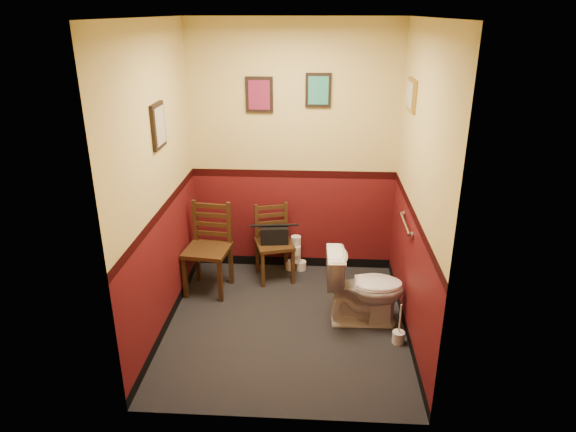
# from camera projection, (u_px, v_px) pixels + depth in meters

# --- Properties ---
(floor) EXTENTS (2.20, 2.40, 0.00)m
(floor) POSITION_uv_depth(u_px,v_px,m) (286.00, 324.00, 4.83)
(floor) COLOR black
(floor) RESTS_ON ground
(ceiling) EXTENTS (2.20, 2.40, 0.00)m
(ceiling) POSITION_uv_depth(u_px,v_px,m) (286.00, 17.00, 3.82)
(ceiling) COLOR silver
(ceiling) RESTS_ON ground
(wall_back) EXTENTS (2.20, 0.00, 2.70)m
(wall_back) POSITION_uv_depth(u_px,v_px,m) (293.00, 152.00, 5.44)
(wall_back) COLOR #501012
(wall_back) RESTS_ON ground
(wall_front) EXTENTS (2.20, 0.00, 2.70)m
(wall_front) POSITION_uv_depth(u_px,v_px,m) (274.00, 250.00, 3.22)
(wall_front) COLOR #501012
(wall_front) RESTS_ON ground
(wall_left) EXTENTS (0.00, 2.40, 2.70)m
(wall_left) POSITION_uv_depth(u_px,v_px,m) (158.00, 186.00, 4.39)
(wall_left) COLOR #501012
(wall_left) RESTS_ON ground
(wall_right) EXTENTS (0.00, 2.40, 2.70)m
(wall_right) POSITION_uv_depth(u_px,v_px,m) (418.00, 191.00, 4.27)
(wall_right) COLOR #501012
(wall_right) RESTS_ON ground
(grab_bar) EXTENTS (0.05, 0.56, 0.06)m
(grab_bar) POSITION_uv_depth(u_px,v_px,m) (406.00, 224.00, 4.65)
(grab_bar) COLOR silver
(grab_bar) RESTS_ON wall_right
(framed_print_back_a) EXTENTS (0.28, 0.04, 0.36)m
(framed_print_back_a) POSITION_uv_depth(u_px,v_px,m) (259.00, 95.00, 5.22)
(framed_print_back_a) COLOR black
(framed_print_back_a) RESTS_ON wall_back
(framed_print_back_b) EXTENTS (0.26, 0.04, 0.34)m
(framed_print_back_b) POSITION_uv_depth(u_px,v_px,m) (318.00, 90.00, 5.16)
(framed_print_back_b) COLOR black
(framed_print_back_b) RESTS_ON wall_back
(framed_print_left) EXTENTS (0.04, 0.30, 0.38)m
(framed_print_left) POSITION_uv_depth(u_px,v_px,m) (158.00, 126.00, 4.30)
(framed_print_left) COLOR black
(framed_print_left) RESTS_ON wall_left
(framed_print_right) EXTENTS (0.04, 0.34, 0.28)m
(framed_print_right) POSITION_uv_depth(u_px,v_px,m) (411.00, 95.00, 4.56)
(framed_print_right) COLOR olive
(framed_print_right) RESTS_ON wall_right
(toilet) EXTENTS (0.74, 0.43, 0.72)m
(toilet) POSITION_uv_depth(u_px,v_px,m) (364.00, 288.00, 4.75)
(toilet) COLOR white
(toilet) RESTS_ON floor
(toilet_brush) EXTENTS (0.11, 0.11, 0.39)m
(toilet_brush) POSITION_uv_depth(u_px,v_px,m) (398.00, 336.00, 4.54)
(toilet_brush) COLOR silver
(toilet_brush) RESTS_ON floor
(chair_left) EXTENTS (0.49, 0.49, 0.93)m
(chair_left) POSITION_uv_depth(u_px,v_px,m) (209.00, 248.00, 5.29)
(chair_left) COLOR #432A14
(chair_left) RESTS_ON floor
(chair_right) EXTENTS (0.48, 0.48, 0.82)m
(chair_right) POSITION_uv_depth(u_px,v_px,m) (274.00, 243.00, 5.55)
(chair_right) COLOR #432A14
(chair_right) RESTS_ON floor
(handbag) EXTENTS (0.31, 0.18, 0.22)m
(handbag) POSITION_uv_depth(u_px,v_px,m) (274.00, 235.00, 5.48)
(handbag) COLOR black
(handbag) RESTS_ON chair_right
(tp_stack) EXTENTS (0.24, 0.14, 0.41)m
(tp_stack) POSITION_uv_depth(u_px,v_px,m) (296.00, 256.00, 5.78)
(tp_stack) COLOR silver
(tp_stack) RESTS_ON floor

